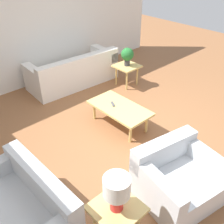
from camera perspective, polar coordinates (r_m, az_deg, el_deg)
The scene contains 11 objects.
ground_plane at distance 4.63m, azimuth 3.77°, elevation -5.62°, with size 14.00×14.00×0.00m, color #8E5B38.
wall_right at distance 6.29m, azimuth -17.26°, elevation 17.66°, with size 0.12×7.20×2.70m.
sofa at distance 6.29m, azimuth -8.29°, elevation 8.45°, with size 0.98×2.12×0.76m.
armchair at distance 3.65m, azimuth 14.03°, elevation -13.86°, with size 1.07×1.15×0.72m.
loveseat at distance 3.40m, azimuth -19.14°, elevation -19.86°, with size 1.42×0.92×0.72m.
coffee_table at distance 4.72m, azimuth 1.66°, elevation 0.69°, with size 1.16×0.62×0.40m.
side_table_plant at distance 6.15m, azimuth 3.26°, elevation 9.44°, with size 0.52×0.52×0.49m.
side_table_lamp at distance 3.07m, azimuth 0.96°, elevation -20.91°, with size 0.52×0.52×0.49m.
potted_plant at distance 6.02m, azimuth 3.36°, elevation 12.29°, with size 0.29×0.29×0.42m.
table_lamp at distance 2.78m, azimuth 1.03°, elevation -16.53°, with size 0.29×0.29×0.45m.
remote_control at distance 4.76m, azimuth 0.15°, elevation 1.76°, with size 0.16×0.11×0.02m.
Camera 1 is at (-2.42, 2.66, 2.91)m, focal length 42.00 mm.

